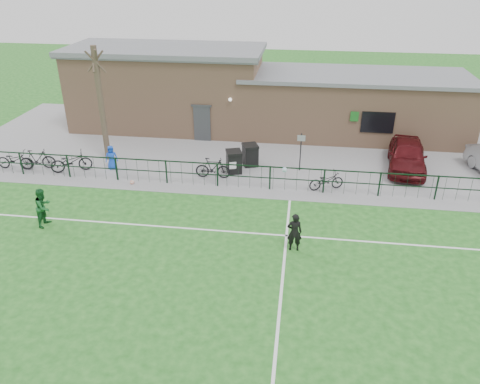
# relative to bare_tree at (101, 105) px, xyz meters

# --- Properties ---
(ground) EXTENTS (90.00, 90.00, 0.00)m
(ground) POSITION_rel_bare_tree_xyz_m (8.00, -10.50, -3.00)
(ground) COLOR #1C5A1A
(ground) RESTS_ON ground
(paving_strip) EXTENTS (34.00, 13.00, 0.02)m
(paving_strip) POSITION_rel_bare_tree_xyz_m (8.00, 3.00, -2.99)
(paving_strip) COLOR gray
(paving_strip) RESTS_ON ground
(pitch_line_touch) EXTENTS (28.00, 0.10, 0.01)m
(pitch_line_touch) POSITION_rel_bare_tree_xyz_m (8.00, -2.70, -3.00)
(pitch_line_touch) COLOR white
(pitch_line_touch) RESTS_ON ground
(pitch_line_mid) EXTENTS (28.00, 0.10, 0.01)m
(pitch_line_mid) POSITION_rel_bare_tree_xyz_m (8.00, -6.50, -3.00)
(pitch_line_mid) COLOR white
(pitch_line_mid) RESTS_ON ground
(pitch_line_perp) EXTENTS (0.10, 16.00, 0.01)m
(pitch_line_perp) POSITION_rel_bare_tree_xyz_m (10.00, -10.50, -3.00)
(pitch_line_perp) COLOR white
(pitch_line_perp) RESTS_ON ground
(perimeter_fence) EXTENTS (28.00, 0.10, 1.20)m
(perimeter_fence) POSITION_rel_bare_tree_xyz_m (8.00, -2.50, -2.40)
(perimeter_fence) COLOR black
(perimeter_fence) RESTS_ON ground
(bare_tree) EXTENTS (0.30, 0.30, 6.00)m
(bare_tree) POSITION_rel_bare_tree_xyz_m (0.00, 0.00, 0.00)
(bare_tree) COLOR #433529
(bare_tree) RESTS_ON ground
(wheelie_bin_left) EXTENTS (0.95, 1.00, 1.06)m
(wheelie_bin_left) POSITION_rel_bare_tree_xyz_m (7.75, 0.21, -2.45)
(wheelie_bin_left) COLOR black
(wheelie_bin_left) RESTS_ON paving_strip
(wheelie_bin_right) EXTENTS (0.91, 0.97, 1.06)m
(wheelie_bin_right) POSITION_rel_bare_tree_xyz_m (7.04, -0.78, -2.45)
(wheelie_bin_right) COLOR black
(wheelie_bin_right) RESTS_ON paving_strip
(sign_post) EXTENTS (0.07, 0.07, 2.00)m
(sign_post) POSITION_rel_bare_tree_xyz_m (10.34, -0.11, -1.98)
(sign_post) COLOR black
(sign_post) RESTS_ON paving_strip
(car_maroon) EXTENTS (2.41, 4.71, 1.53)m
(car_maroon) POSITION_rel_bare_tree_xyz_m (15.76, 0.80, -2.21)
(car_maroon) COLOR #470C10
(car_maroon) RESTS_ON paving_strip
(bicycle_a) EXTENTS (1.89, 0.73, 0.98)m
(bicycle_a) POSITION_rel_bare_tree_xyz_m (-4.23, -1.92, -2.49)
(bicycle_a) COLOR black
(bicycle_a) RESTS_ON paving_strip
(bicycle_b) EXTENTS (1.83, 1.05, 1.06)m
(bicycle_b) POSITION_rel_bare_tree_xyz_m (-3.03, -1.81, -2.45)
(bicycle_b) COLOR black
(bicycle_b) RESTS_ON paving_strip
(bicycle_c) EXTENTS (2.15, 1.48, 1.07)m
(bicycle_c) POSITION_rel_bare_tree_xyz_m (-1.18, -1.84, -2.45)
(bicycle_c) COLOR black
(bicycle_c) RESTS_ON paving_strip
(bicycle_d) EXTENTS (1.75, 0.53, 1.05)m
(bicycle_d) POSITION_rel_bare_tree_xyz_m (6.11, -1.61, -2.46)
(bicycle_d) COLOR black
(bicycle_d) RESTS_ON paving_strip
(bicycle_e) EXTENTS (1.80, 1.18, 0.89)m
(bicycle_e) POSITION_rel_bare_tree_xyz_m (11.63, -2.15, -2.53)
(bicycle_e) COLOR black
(bicycle_e) RESTS_ON paving_strip
(spectator_child) EXTENTS (0.72, 0.60, 1.26)m
(spectator_child) POSITION_rel_bare_tree_xyz_m (0.74, -1.24, -2.35)
(spectator_child) COLOR blue
(spectator_child) RESTS_ON paving_strip
(goalkeeper_kick) EXTENTS (1.00, 3.88, 1.79)m
(goalkeeper_kick) POSITION_rel_bare_tree_xyz_m (10.29, -7.32, -2.20)
(goalkeeper_kick) COLOR black
(goalkeeper_kick) RESTS_ON ground
(outfield_player) EXTENTS (0.69, 0.85, 1.63)m
(outfield_player) POSITION_rel_bare_tree_xyz_m (0.17, -6.98, -2.18)
(outfield_player) COLOR #185525
(outfield_player) RESTS_ON ground
(ball_ground) EXTENTS (0.22, 0.22, 0.22)m
(ball_ground) POSITION_rel_bare_tree_xyz_m (2.35, -2.85, -2.89)
(ball_ground) COLOR silver
(ball_ground) RESTS_ON ground
(clubhouse) EXTENTS (24.25, 5.40, 4.96)m
(clubhouse) POSITION_rel_bare_tree_xyz_m (7.12, 6.00, -0.78)
(clubhouse) COLOR tan
(clubhouse) RESTS_ON ground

